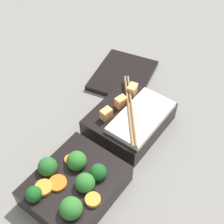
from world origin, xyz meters
TOP-DOWN VIEW (x-y plane):
  - ground_plane at (0.00, 0.00)m, footprint 3.00×3.00m
  - bento_tray_vegetable at (-0.10, 0.01)m, footprint 0.17×0.14m
  - bento_tray_rice at (0.10, 0.02)m, footprint 0.17×0.14m
  - bento_lid at (0.23, 0.13)m, footprint 0.20×0.17m

SIDE VIEW (x-z plane):
  - ground_plane at x=0.00m, z-range 0.00..0.00m
  - bento_lid at x=0.23m, z-range 0.00..0.01m
  - bento_tray_rice at x=0.10m, z-range -0.01..0.06m
  - bento_tray_vegetable at x=-0.10m, z-range -0.01..0.07m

